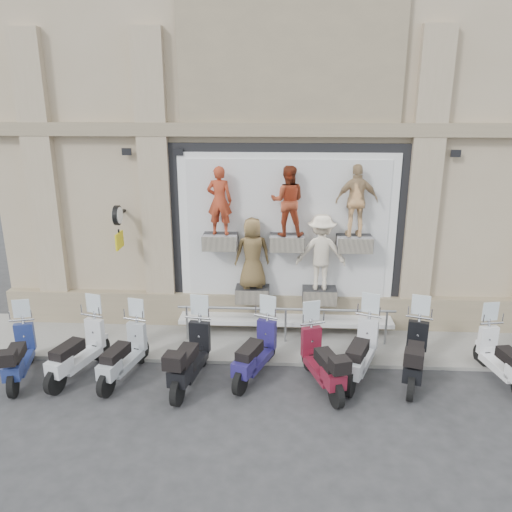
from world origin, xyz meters
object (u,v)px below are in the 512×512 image
object	(u,v)px
scooter_a	(18,345)
scooter_f	(322,351)
scooter_e	(255,342)
scooter_g	(361,342)
scooter_d	(190,346)
guard_rail	(285,326)
scooter_h	(416,345)
scooter_b	(77,341)
scooter_c	(123,345)
scooter_i	(504,349)
clock_sign_bracket	(118,221)

from	to	relation	value
scooter_a	scooter_f	size ratio (longest dim) A/B	0.95
scooter_e	scooter_g	bearing A→B (deg)	23.46
scooter_d	guard_rail	bearing A→B (deg)	52.37
guard_rail	scooter_h	world-z (taller)	scooter_h
scooter_f	guard_rail	bearing A→B (deg)	93.41
scooter_g	scooter_f	bearing A→B (deg)	-132.41
scooter_a	scooter_e	distance (m)	4.79
scooter_b	scooter_g	size ratio (longest dim) A/B	0.97
scooter_c	scooter_i	size ratio (longest dim) A/B	1.02
scooter_c	scooter_i	world-z (taller)	scooter_c
guard_rail	scooter_e	size ratio (longest dim) A/B	2.61
scooter_f	scooter_g	world-z (taller)	scooter_g
scooter_i	scooter_g	bearing A→B (deg)	168.64
scooter_a	scooter_f	xyz separation A→B (m)	(6.11, 0.01, 0.04)
clock_sign_bracket	scooter_e	size ratio (longest dim) A/B	0.53
guard_rail	scooter_c	size ratio (longest dim) A/B	2.70
scooter_g	scooter_i	size ratio (longest dim) A/B	1.09
scooter_e	scooter_f	world-z (taller)	scooter_f
guard_rail	scooter_b	size ratio (longest dim) A/B	2.60
guard_rail	scooter_i	size ratio (longest dim) A/B	2.74
scooter_b	scooter_i	distance (m)	8.59
scooter_b	scooter_d	xyz separation A→B (m)	(2.36, -0.18, 0.04)
scooter_c	scooter_a	bearing A→B (deg)	-163.61
scooter_b	scooter_d	distance (m)	2.37
guard_rail	scooter_c	xyz separation A→B (m)	(-3.29, -1.66, 0.30)
scooter_h	clock_sign_bracket	bearing A→B (deg)	-178.87
guard_rail	scooter_a	xyz separation A→B (m)	(-5.40, -1.78, 0.29)
clock_sign_bracket	scooter_g	bearing A→B (deg)	-18.80
clock_sign_bracket	scooter_i	distance (m)	8.69
clock_sign_bracket	scooter_c	distance (m)	3.01
scooter_d	scooter_g	world-z (taller)	scooter_d
clock_sign_bracket	scooter_d	xyz separation A→B (m)	(2.00, -2.26, -1.97)
scooter_f	scooter_h	world-z (taller)	scooter_h
clock_sign_bracket	scooter_g	distance (m)	6.06
guard_rail	scooter_e	bearing A→B (deg)	-112.93
clock_sign_bracket	scooter_e	world-z (taller)	clock_sign_bracket
guard_rail	scooter_b	xyz separation A→B (m)	(-4.26, -1.61, 0.32)
scooter_a	scooter_f	distance (m)	6.11
scooter_d	scooter_e	size ratio (longest dim) A/B	1.06
scooter_b	scooter_f	bearing A→B (deg)	14.92
scooter_c	scooter_f	distance (m)	4.00
scooter_d	scooter_c	bearing A→B (deg)	-176.27
scooter_a	scooter_f	world-z (taller)	scooter_f
clock_sign_bracket	scooter_a	xyz separation A→B (m)	(-1.50, -2.25, -2.05)
scooter_f	scooter_g	distance (m)	0.90
scooter_a	scooter_b	world-z (taller)	scooter_b
scooter_g	scooter_c	bearing A→B (deg)	-154.72
scooter_f	scooter_h	distance (m)	1.91
scooter_a	scooter_c	distance (m)	2.12
clock_sign_bracket	scooter_e	xyz separation A→B (m)	(3.28, -1.93, -2.01)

